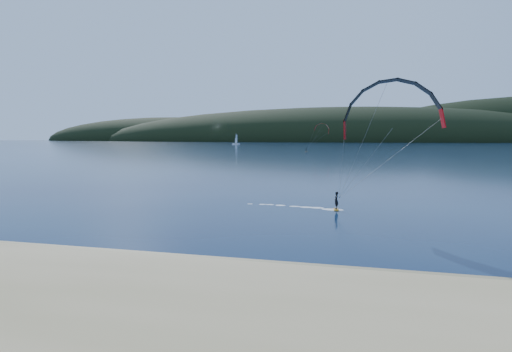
# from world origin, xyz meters

# --- Properties ---
(ground) EXTENTS (1800.00, 1800.00, 0.00)m
(ground) POSITION_xyz_m (0.00, 0.00, 0.00)
(ground) COLOR #071435
(ground) RESTS_ON ground
(wet_sand) EXTENTS (220.00, 2.50, 0.10)m
(wet_sand) POSITION_xyz_m (0.00, 4.50, 0.05)
(wet_sand) COLOR #948356
(wet_sand) RESTS_ON ground
(headland) EXTENTS (1200.00, 310.00, 140.00)m
(headland) POSITION_xyz_m (0.63, 745.28, 0.00)
(headland) COLOR black
(headland) RESTS_ON ground
(kitesurfer_near) EXTENTS (20.81, 7.52, 11.49)m
(kitesurfer_near) POSITION_xyz_m (11.12, 22.76, 8.41)
(kitesurfer_near) COLOR orange
(kitesurfer_near) RESTS_ON ground
(kitesurfer_far) EXTENTS (13.36, 8.31, 14.66)m
(kitesurfer_far) POSITION_xyz_m (-16.75, 205.80, 10.60)
(kitesurfer_far) COLOR orange
(kitesurfer_far) RESTS_ON ground
(sailboat) EXTENTS (8.24, 5.10, 11.47)m
(sailboat) POSITION_xyz_m (-125.07, 407.65, 0.85)
(sailboat) COLOR white
(sailboat) RESTS_ON ground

